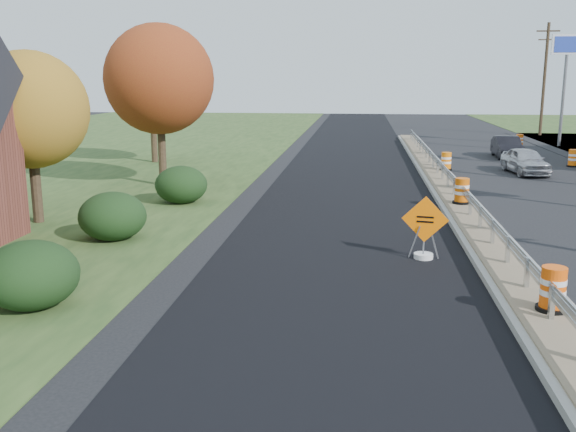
# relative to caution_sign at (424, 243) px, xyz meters

# --- Properties ---
(ground) EXTENTS (140.00, 140.00, 0.00)m
(ground) POSITION_rel_caution_sign_xyz_m (2.07, 1.10, -0.45)
(ground) COLOR black
(ground) RESTS_ON ground
(milled_overlay) EXTENTS (7.20, 120.00, 0.01)m
(milled_overlay) POSITION_rel_caution_sign_xyz_m (-2.33, 11.10, -0.45)
(milled_overlay) COLOR black
(milled_overlay) RESTS_ON ground
(median) EXTENTS (1.60, 55.00, 0.23)m
(median) POSITION_rel_caution_sign_xyz_m (2.07, 9.10, -0.34)
(median) COLOR gray
(median) RESTS_ON ground
(guardrail) EXTENTS (0.10, 46.15, 0.72)m
(guardrail) POSITION_rel_caution_sign_xyz_m (2.07, 10.10, 0.27)
(guardrail) COLOR silver
(guardrail) RESTS_ON median
(pylon_sign_north) EXTENTS (2.20, 0.30, 7.90)m
(pylon_sign_north) POSITION_rel_caution_sign_xyz_m (12.57, 31.10, 6.02)
(pylon_sign_north) COLOR slate
(pylon_sign_north) RESTS_ON ground
(utility_pole_north) EXTENTS (1.90, 0.26, 9.40)m
(utility_pole_north) POSITION_rel_caution_sign_xyz_m (13.57, 40.10, 4.48)
(utility_pole_north) COLOR #473523
(utility_pole_north) RESTS_ON ground
(hedge_south) EXTENTS (2.09, 2.09, 1.52)m
(hedge_south) POSITION_rel_caution_sign_xyz_m (-8.93, -4.90, 0.31)
(hedge_south) COLOR black
(hedge_south) RESTS_ON ground
(hedge_mid) EXTENTS (2.09, 2.09, 1.52)m
(hedge_mid) POSITION_rel_caution_sign_xyz_m (-9.43, 1.10, 0.31)
(hedge_mid) COLOR black
(hedge_mid) RESTS_ON ground
(hedge_north) EXTENTS (2.09, 2.09, 1.52)m
(hedge_north) POSITION_rel_caution_sign_xyz_m (-8.93, 7.10, 0.31)
(hedge_north) COLOR black
(hedge_north) RESTS_ON ground
(tree_near_yellow) EXTENTS (3.96, 3.96, 5.88)m
(tree_near_yellow) POSITION_rel_caution_sign_xyz_m (-12.93, 3.10, 3.43)
(tree_near_yellow) COLOR #473523
(tree_near_yellow) RESTS_ON ground
(tree_near_red) EXTENTS (4.95, 4.95, 7.35)m
(tree_near_red) POSITION_rel_caution_sign_xyz_m (-10.93, 11.10, 4.41)
(tree_near_red) COLOR #473523
(tree_near_red) RESTS_ON ground
(tree_near_back) EXTENTS (4.29, 4.29, 6.37)m
(tree_near_back) POSITION_rel_caution_sign_xyz_m (-13.93, 19.10, 3.76)
(tree_near_back) COLOR #473523
(tree_near_back) RESTS_ON ground
(caution_sign) EXTENTS (1.28, 0.54, 1.78)m
(caution_sign) POSITION_rel_caution_sign_xyz_m (0.00, 0.00, 0.00)
(caution_sign) COLOR white
(caution_sign) RESTS_ON ground
(barrel_median_near) EXTENTS (0.64, 0.64, 0.94)m
(barrel_median_near) POSITION_rel_caution_sign_xyz_m (2.21, -4.43, 0.23)
(barrel_median_near) COLOR black
(barrel_median_near) RESTS_ON median
(barrel_median_mid) EXTENTS (0.67, 0.67, 0.98)m
(barrel_median_mid) POSITION_rel_caution_sign_xyz_m (2.07, 7.11, 0.25)
(barrel_median_mid) COLOR black
(barrel_median_mid) RESTS_ON median
(barrel_median_far) EXTENTS (0.63, 0.63, 0.92)m
(barrel_median_far) POSITION_rel_caution_sign_xyz_m (2.62, 16.19, 0.22)
(barrel_median_far) COLOR black
(barrel_median_far) RESTS_ON median
(barrel_shoulder_mid) EXTENTS (0.66, 0.66, 0.97)m
(barrel_shoulder_mid) POSITION_rel_caution_sign_xyz_m (10.14, 19.99, 0.01)
(barrel_shoulder_mid) COLOR black
(barrel_shoulder_mid) RESTS_ON ground
(barrel_shoulder_far) EXTENTS (0.61, 0.61, 0.90)m
(barrel_shoulder_far) POSITION_rel_caution_sign_xyz_m (9.63, 30.48, -0.02)
(barrel_shoulder_far) COLOR black
(barrel_shoulder_far) RESTS_ON ground
(car_silver) EXTENTS (2.07, 4.14, 1.36)m
(car_silver) POSITION_rel_caution_sign_xyz_m (6.77, 16.90, 0.23)
(car_silver) COLOR #B3B3B8
(car_silver) RESTS_ON ground
(car_dark_mid) EXTENTS (1.54, 4.10, 1.34)m
(car_dark_mid) POSITION_rel_caution_sign_xyz_m (7.29, 23.69, 0.22)
(car_dark_mid) COLOR black
(car_dark_mid) RESTS_ON ground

